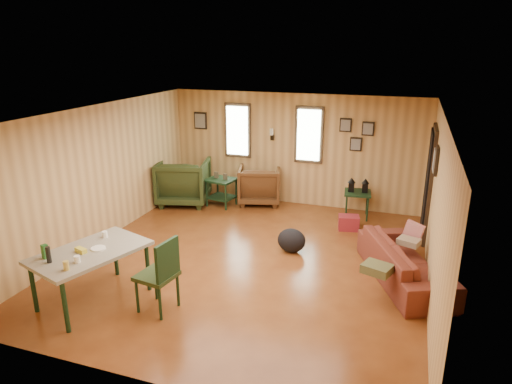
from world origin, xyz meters
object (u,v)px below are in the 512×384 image
(recliner_green, at_px, (184,179))
(side_table, at_px, (358,191))
(sofa, at_px, (405,256))
(dining_table, at_px, (89,255))
(end_table, at_px, (221,187))
(recliner_brown, at_px, (259,183))

(recliner_green, distance_m, side_table, 3.74)
(sofa, height_order, recliner_green, recliner_green)
(recliner_green, bearing_deg, sofa, 141.62)
(side_table, xyz_separation_m, dining_table, (-3.02, -4.40, 0.12))
(end_table, distance_m, dining_table, 4.17)
(sofa, distance_m, recliner_green, 5.15)
(sofa, distance_m, recliner_brown, 4.10)
(end_table, xyz_separation_m, dining_table, (-0.14, -4.16, 0.27))
(recliner_brown, relative_size, end_table, 1.24)
(recliner_brown, height_order, recliner_green, recliner_green)
(end_table, bearing_deg, recliner_green, -172.29)
(recliner_brown, bearing_deg, sofa, 124.41)
(sofa, bearing_deg, side_table, -1.92)
(recliner_brown, distance_m, end_table, 0.85)
(recliner_brown, distance_m, dining_table, 4.68)
(dining_table, bearing_deg, sofa, 44.50)
(side_table, bearing_deg, end_table, -175.14)
(end_table, relative_size, side_table, 0.90)
(side_table, relative_size, dining_table, 0.49)
(sofa, bearing_deg, end_table, 36.34)
(dining_table, bearing_deg, side_table, 73.90)
(end_table, bearing_deg, dining_table, -91.97)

